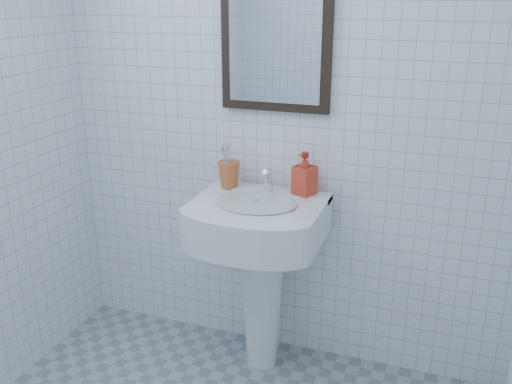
% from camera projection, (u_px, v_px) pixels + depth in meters
% --- Properties ---
extents(wall_back, '(2.20, 0.02, 2.50)m').
position_uv_depth(wall_back, '(285.00, 108.00, 2.59)').
color(wall_back, white).
rests_on(wall_back, ground).
extents(washbasin, '(0.58, 0.42, 0.89)m').
position_uv_depth(washbasin, '(260.00, 256.00, 2.63)').
color(washbasin, white).
rests_on(washbasin, ground).
extents(faucet, '(0.05, 0.10, 0.12)m').
position_uv_depth(faucet, '(268.00, 182.00, 2.61)').
color(faucet, silver).
rests_on(faucet, washbasin).
extents(toothbrush_cup, '(0.11, 0.11, 0.12)m').
position_uv_depth(toothbrush_cup, '(229.00, 174.00, 2.67)').
color(toothbrush_cup, '#C75C2A').
rests_on(toothbrush_cup, washbasin).
extents(soap_dispenser, '(0.12, 0.12, 0.19)m').
position_uv_depth(soap_dispenser, '(305.00, 174.00, 2.56)').
color(soap_dispenser, red).
rests_on(soap_dispenser, washbasin).
extents(wall_mirror, '(0.50, 0.04, 0.62)m').
position_uv_depth(wall_mirror, '(275.00, 40.00, 2.48)').
color(wall_mirror, black).
rests_on(wall_mirror, wall_back).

